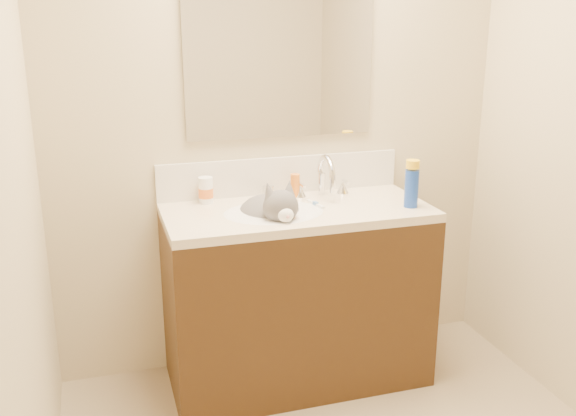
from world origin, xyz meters
TOP-DOWN VIEW (x-y plane):
  - room_shell at (0.00, 0.00)m, footprint 2.24×2.54m
  - vanity_cabinet at (0.00, 0.97)m, footprint 1.20×0.55m
  - counter_slab at (0.00, 0.97)m, footprint 1.20×0.55m
  - basin at (-0.12, 0.94)m, footprint 0.45×0.36m
  - faucet at (0.18, 1.11)m, footprint 0.28×0.20m
  - cat at (-0.12, 0.97)m, footprint 0.35×0.42m
  - backsplash at (0.00, 1.24)m, footprint 1.20×0.02m
  - mirror at (0.00, 1.24)m, footprint 0.90×0.02m
  - pill_bottle at (-0.38, 1.18)m, footprint 0.07×0.07m
  - pill_label at (-0.38, 1.18)m, footprint 0.07×0.07m
  - silver_jar at (-0.08, 1.17)m, footprint 0.06×0.06m
  - amber_bottle at (0.05, 1.16)m, footprint 0.05×0.05m
  - toothbrush at (0.09, 1.00)m, footprint 0.04×0.14m
  - toothbrush_head at (0.09, 1.00)m, footprint 0.02×0.03m
  - spray_can at (0.50, 0.84)m, footprint 0.07×0.07m
  - spray_cap at (0.50, 0.84)m, footprint 0.07×0.07m

SIDE VIEW (x-z plane):
  - vanity_cabinet at x=0.00m, z-range 0.00..0.82m
  - basin at x=-0.12m, z-range 0.72..0.86m
  - cat at x=-0.12m, z-range 0.67..0.99m
  - counter_slab at x=0.00m, z-range 0.82..0.86m
  - toothbrush at x=0.09m, z-range 0.86..0.87m
  - toothbrush_head at x=0.09m, z-range 0.86..0.88m
  - silver_jar at x=-0.08m, z-range 0.86..0.92m
  - pill_label at x=-0.38m, z-range 0.89..0.93m
  - amber_bottle at x=0.05m, z-range 0.86..0.97m
  - pill_bottle at x=-0.38m, z-range 0.86..0.98m
  - spray_can at x=0.50m, z-range 0.86..1.03m
  - faucet at x=0.18m, z-range 0.84..1.05m
  - backsplash at x=0.00m, z-range 0.86..1.04m
  - spray_cap at x=0.50m, z-range 1.04..1.08m
  - room_shell at x=0.00m, z-range 0.23..2.75m
  - mirror at x=0.00m, z-range 1.14..1.94m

